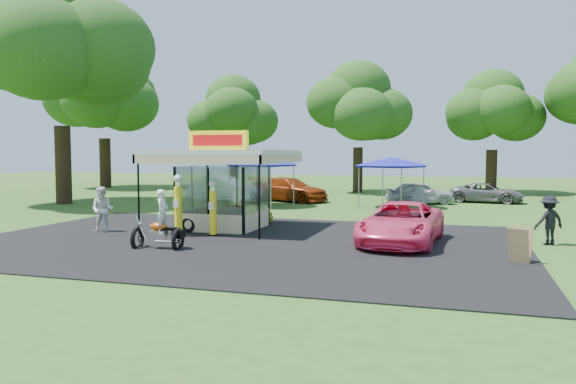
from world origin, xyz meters
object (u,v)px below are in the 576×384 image
bg_car_c (420,193)px  kiosk_car (243,213)px  gas_pump_left (178,207)px  spectator_west (102,210)px  bg_car_d (487,193)px  tent_east (392,162)px  bg_car_a (224,189)px  bg_car_b (289,189)px  gas_pump_right (213,210)px  tent_west (262,161)px  spectator_east_a (549,220)px  gas_station_kiosk (224,188)px  a_frame_sign (520,246)px  pink_sedan (401,223)px  motorcycle (161,225)px

bg_car_c → kiosk_car: bearing=129.9°
bg_car_c → gas_pump_left: bearing=135.5°
spectator_west → gas_pump_left: bearing=-18.5°
bg_car_d → tent_east: bearing=140.6°
bg_car_a → bg_car_b: 4.31m
gas_pump_right → tent_west: tent_west is taller
kiosk_car → tent_west: (-1.89, 7.90, 2.28)m
spectator_east_a → bg_car_d: (-1.40, 16.87, -0.24)m
gas_pump_right → kiosk_car: size_ratio=0.78×
gas_pump_left → bg_car_b: size_ratio=0.44×
spectator_east_a → bg_car_c: size_ratio=0.41×
spectator_east_a → tent_west: bearing=-67.8°
gas_station_kiosk → tent_east: (5.73, 11.51, 0.93)m
gas_pump_right → a_frame_sign: bearing=-11.2°
bg_car_b → tent_east: bearing=-90.4°
spectator_west → kiosk_car: bearing=31.7°
gas_pump_left → pink_sedan: size_ratio=0.45×
gas_station_kiosk → gas_pump_right: size_ratio=2.44×
a_frame_sign → bg_car_a: bearing=158.7°
gas_station_kiosk → pink_sedan: size_ratio=0.99×
bg_car_a → tent_east: bearing=-84.4°
tent_west → a_frame_sign: bearing=-47.4°
gas_station_kiosk → bg_car_a: 13.40m
motorcycle → a_frame_sign: (11.38, 0.96, -0.28)m
bg_car_c → tent_east: 3.64m
kiosk_car → bg_car_a: size_ratio=0.56×
pink_sedan → tent_west: bearing=132.6°
spectator_west → bg_car_c: spectator_west is taller
gas_pump_right → kiosk_car: bearing=96.4°
bg_car_a → bg_car_c: 12.67m
pink_sedan → spectator_west: 11.99m
spectator_east_a → bg_car_b: (-13.96, 13.94, -0.08)m
spectator_east_a → tent_west: (-14.59, 10.41, 1.88)m
gas_station_kiosk → pink_sedan: bearing=-13.4°
gas_station_kiosk → tent_east: size_ratio=1.26×
kiosk_car → spectator_east_a: bearing=-101.2°
gas_pump_right → tent_east: 14.71m
kiosk_car → spectator_east_a: 12.95m
motorcycle → kiosk_car: motorcycle is taller
gas_station_kiosk → bg_car_b: size_ratio=0.99×
bg_car_c → bg_car_d: (4.11, 2.37, -0.09)m
bg_car_d → motorcycle: bearing=161.0°
gas_pump_left → tent_east: (6.48, 14.14, 1.55)m
spectator_west → bg_car_d: 24.60m
bg_car_a → bg_car_b: (4.08, 1.38, -0.04)m
gas_pump_left → a_frame_sign: (12.13, -1.67, -0.62)m
spectator_east_a → tent_east: tent_east is taller
gas_station_kiosk → bg_car_d: 20.08m
motorcycle → a_frame_sign: size_ratio=1.98×
bg_car_a → gas_pump_right: bearing=-148.5°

